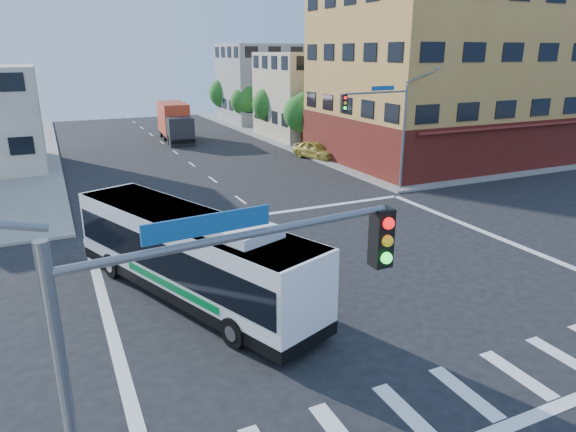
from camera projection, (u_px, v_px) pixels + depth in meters
name	position (u px, v px, depth m)	size (l,w,h in m)	color
ground	(346.00, 277.00, 21.55)	(120.00, 120.00, 0.00)	black
sidewalk_ne	(439.00, 125.00, 65.80)	(50.00, 50.00, 0.15)	gray
corner_building_ne	(438.00, 90.00, 43.73)	(18.10, 15.44, 14.00)	#B79041
building_east_near	(320.00, 95.00, 56.33)	(12.06, 10.06, 9.00)	tan
building_east_far	(270.00, 83.00, 68.26)	(12.06, 10.06, 10.00)	gray
signal_mast_ne	(385.00, 118.00, 32.84)	(7.91, 1.13, 8.07)	slate
signal_mast_sw	(196.00, 354.00, 7.19)	(7.91, 1.01, 8.07)	slate
street_tree_a	(303.00, 111.00, 49.34)	(3.60, 3.60, 5.53)	#342212
street_tree_b	(271.00, 102.00, 56.20)	(3.80, 3.80, 5.79)	#342212
street_tree_c	(245.00, 99.00, 63.19)	(3.40, 3.40, 5.29)	#342212
street_tree_d	(225.00, 91.00, 69.97)	(4.00, 4.00, 6.03)	#342212
transit_bus	(190.00, 254.00, 19.29)	(6.87, 12.28, 3.61)	black
box_truck	(175.00, 123.00, 54.11)	(3.10, 8.77, 3.88)	#27282C
parked_car	(316.00, 150.00, 45.22)	(1.84, 4.58, 1.56)	gold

